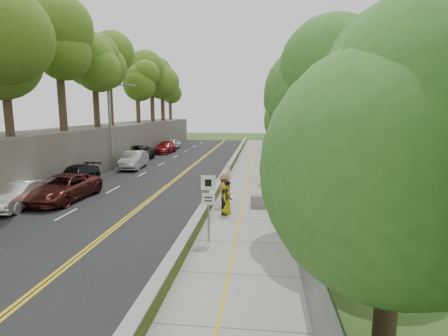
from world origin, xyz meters
name	(u,v)px	position (x,y,z in m)	size (l,w,h in m)	color
ground	(198,219)	(0.00, 0.00, 0.00)	(140.00, 140.00, 0.00)	#33511E
road	(171,169)	(-5.40, 15.00, 0.02)	(11.20, 66.00, 0.04)	black
sidewalk	(254,171)	(2.55, 15.00, 0.03)	(4.20, 66.00, 0.05)	gray
jersey_barrier	(229,167)	(0.25, 15.00, 0.30)	(0.42, 66.00, 0.60)	#9FC118
rock_embankment	(89,148)	(-13.50, 15.00, 2.00)	(5.00, 66.00, 4.00)	#595147
chainlink_fence	(277,161)	(4.65, 15.00, 1.00)	(0.04, 66.00, 2.00)	slate
trees_embankment	(88,57)	(-13.00, 15.00, 10.50)	(6.40, 66.00, 13.00)	#4D771D
trees_fenceside	(305,94)	(7.00, 15.00, 7.00)	(7.00, 66.00, 14.00)	#498B31
streetlight	(113,121)	(-10.46, 14.00, 4.64)	(2.52, 0.22, 8.00)	gray
signpost	(208,198)	(1.05, -3.02, 1.96)	(0.62, 0.09, 3.10)	gray
construction_barrel	(267,164)	(3.73, 16.00, 0.50)	(0.55, 0.55, 0.90)	orange
concrete_block	(260,201)	(3.20, 2.59, 0.41)	(1.08, 0.81, 0.72)	gray
car_1	(18,195)	(-10.60, 0.91, 0.79)	(1.59, 4.55, 1.50)	silver
car_2	(63,188)	(-9.00, 2.78, 0.83)	(2.63, 5.71, 1.59)	#511D19
car_3	(74,176)	(-10.60, 6.94, 0.78)	(2.06, 5.07, 1.47)	black
car_4	(135,160)	(-9.12, 15.55, 0.73)	(1.64, 4.07, 1.39)	tan
car_5	(134,160)	(-9.00, 14.96, 0.87)	(1.76, 5.04, 1.66)	#ABACB2
car_6	(136,153)	(-10.60, 19.83, 0.88)	(2.78, 6.02, 1.67)	black
car_7	(165,148)	(-9.41, 27.30, 0.77)	(2.04, 5.02, 1.46)	maroon
car_8	(172,144)	(-9.73, 31.85, 0.81)	(1.81, 4.51, 1.54)	silver
painter_0	(226,198)	(1.37, 1.00, 0.93)	(0.86, 0.56, 1.76)	gold
painter_1	(229,173)	(0.75, 9.07, 0.82)	(0.56, 0.37, 1.54)	white
painter_2	(227,197)	(1.45, 1.00, 0.96)	(0.89, 0.69, 1.83)	black
painter_3	(224,190)	(1.12, 2.54, 1.01)	(1.25, 0.72, 1.93)	#995F3B
person_far	(271,155)	(4.20, 19.75, 0.94)	(1.04, 0.44, 1.78)	black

